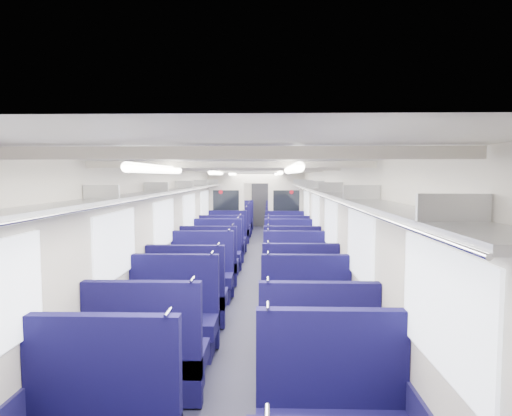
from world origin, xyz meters
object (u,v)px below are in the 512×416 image
Objects in this scene: seat_6 at (172,323)px; seat_10 at (202,279)px; seat_12 at (210,266)px; seat_7 at (307,324)px; seat_26 at (239,221)px; seat_24 at (237,224)px; seat_17 at (287,248)px; seat_19 at (285,241)px; seat_21 at (283,232)px; seat_5 at (316,362)px; seat_9 at (299,296)px; seat_11 at (295,279)px; seat_16 at (222,247)px; seat_14 at (217,256)px; seat_27 at (280,221)px; seat_18 at (227,240)px; seat_20 at (232,232)px; seat_22 at (235,228)px; seat_13 at (292,266)px; seat_8 at (188,300)px; seat_4 at (148,361)px; seat_23 at (282,228)px; seat_25 at (281,224)px; end_door at (260,204)px; seat_15 at (289,256)px; bulkhead at (256,210)px.

seat_10 is (0.00, 2.35, 0.00)m from seat_6.
seat_7 is at bearing -63.92° from seat_12.
seat_6 is at bearing -90.00° from seat_26.
seat_17 is at bearing -73.09° from seat_24.
seat_19 and seat_21 have the same top height.
seat_9 is at bearing 90.00° from seat_5.
seat_7 and seat_21 have the same top height.
seat_11 is at bearing 90.00° from seat_7.
seat_14 is at bearing -90.00° from seat_16.
seat_27 is (1.66, 9.02, 0.00)m from seat_12.
seat_11 is at bearing -80.54° from seat_26.
seat_6 and seat_18 have the same top height.
seat_16 is 1.00× the size of seat_27.
seat_17 and seat_20 have the same top height.
seat_10 is 7.72m from seat_22.
seat_22 is (0.00, 5.48, 0.00)m from seat_14.
seat_12 is at bearing -178.54° from seat_13.
seat_8 is 1.00× the size of seat_12.
seat_16 is 3.53m from seat_21.
seat_18 is (0.00, 7.02, 0.00)m from seat_6.
seat_11 is 1.95m from seat_12.
seat_9 is at bearing 54.65° from seat_4.
seat_13 and seat_16 have the same top height.
seat_4 is at bearing -110.02° from seat_13.
seat_27 is at bearing 36.47° from seat_24.
seat_23 is at bearing 79.60° from seat_8.
seat_25 is (1.66, 11.34, 0.00)m from seat_6.
seat_5 is 2.69m from seat_8.
seat_23 is 2.01m from seat_24.
end_door is 1.60× the size of seat_20.
seat_23 is (0.83, -3.69, -0.61)m from end_door.
seat_22 is 1.00× the size of seat_24.
seat_25 is at bearing -31.33° from seat_26.
seat_19 is at bearing -62.31° from seat_22.
seat_13 is (0.00, 3.43, 0.00)m from seat_7.
seat_17 is at bearing -90.00° from seat_25.
seat_9 is at bearing -90.00° from seat_25.
seat_4 and seat_15 have the same top height.
seat_18 is at bearing 114.97° from seat_13.
seat_15 is 1.00× the size of seat_18.
seat_27 is (0.00, 3.49, 0.00)m from seat_21.
seat_13 and seat_18 have the same top height.
seat_13 is 3.93m from seat_18.
seat_7 is 1.00× the size of seat_27.
seat_5 and seat_8 have the same top height.
seat_21 is at bearing 61.95° from seat_16.
seat_16 is (0.00, 6.92, 0.00)m from seat_4.
bulkhead is 2.23× the size of seat_5.
seat_27 is at bearing 90.00° from seat_9.
seat_10 is 1.00× the size of seat_23.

